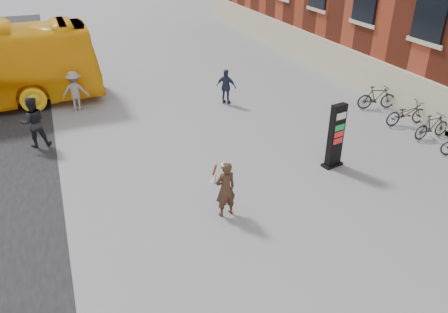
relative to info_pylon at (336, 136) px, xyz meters
name	(u,v)px	position (x,y,z in m)	size (l,w,h in m)	color
ground	(249,212)	(-3.80, -1.45, -1.13)	(100.00, 100.00, 0.00)	#9E9EA3
info_pylon	(336,136)	(0.00, 0.00, 0.00)	(0.77, 0.48, 2.25)	black
woman	(225,188)	(-4.48, -1.28, -0.25)	(0.69, 0.64, 1.71)	#301D14
pedestrian_a	(34,122)	(-9.40, 5.36, -0.17)	(0.93, 0.73, 1.92)	black
pedestrian_b	(75,91)	(-7.68, 8.49, -0.24)	(1.15, 0.66, 1.77)	gray
pedestrian_c	(226,87)	(-1.22, 6.79, -0.32)	(0.94, 0.39, 1.61)	#262F48
bike_5	(432,126)	(4.80, 0.47, -0.64)	(0.46, 1.63, 0.98)	#242329
bike_6	(406,113)	(4.80, 1.86, -0.64)	(0.65, 1.87, 0.98)	#242329
bike_7	(377,97)	(4.80, 3.73, -0.60)	(0.50, 1.75, 1.05)	#242329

